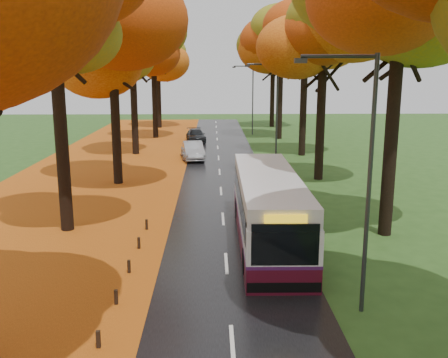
{
  "coord_description": "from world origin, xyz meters",
  "views": [
    {
      "loc": [
        -0.53,
        -6.53,
        7.54
      ],
      "look_at": [
        0.0,
        15.87,
        2.6
      ],
      "focal_mm": 40.0,
      "sensor_mm": 36.0,
      "label": 1
    }
  ],
  "objects_px": {
    "streetlamp_near": "(362,166)",
    "car_dark": "(196,136)",
    "streetlamp_mid": "(273,109)",
    "bus": "(268,206)",
    "car_white": "(191,150)",
    "car_silver": "(193,151)",
    "streetlamp_far": "(251,94)"
  },
  "relations": [
    {
      "from": "streetlamp_near",
      "to": "streetlamp_mid",
      "type": "xyz_separation_m",
      "value": [
        0.0,
        22.0,
        0.0
      ]
    },
    {
      "from": "streetlamp_mid",
      "to": "streetlamp_far",
      "type": "xyz_separation_m",
      "value": [
        0.0,
        22.0,
        0.0
      ]
    },
    {
      "from": "car_silver",
      "to": "car_dark",
      "type": "xyz_separation_m",
      "value": [
        -0.11,
        10.56,
        -0.1
      ]
    },
    {
      "from": "streetlamp_near",
      "to": "streetlamp_far",
      "type": "height_order",
      "value": "same"
    },
    {
      "from": "car_dark",
      "to": "bus",
      "type": "bearing_deg",
      "value": -89.83
    },
    {
      "from": "car_white",
      "to": "streetlamp_near",
      "type": "bearing_deg",
      "value": -84.2
    },
    {
      "from": "car_silver",
      "to": "streetlamp_near",
      "type": "bearing_deg",
      "value": -85.19
    },
    {
      "from": "car_silver",
      "to": "car_dark",
      "type": "relative_size",
      "value": 1.01
    },
    {
      "from": "streetlamp_far",
      "to": "car_dark",
      "type": "relative_size",
      "value": 1.77
    },
    {
      "from": "streetlamp_near",
      "to": "car_white",
      "type": "height_order",
      "value": "streetlamp_near"
    },
    {
      "from": "streetlamp_mid",
      "to": "car_silver",
      "type": "distance_m",
      "value": 9.04
    },
    {
      "from": "bus",
      "to": "car_white",
      "type": "relative_size",
      "value": 2.74
    },
    {
      "from": "car_white",
      "to": "car_dark",
      "type": "relative_size",
      "value": 0.92
    },
    {
      "from": "streetlamp_far",
      "to": "bus",
      "type": "relative_size",
      "value": 0.7
    },
    {
      "from": "car_white",
      "to": "car_silver",
      "type": "relative_size",
      "value": 0.91
    },
    {
      "from": "streetlamp_mid",
      "to": "car_white",
      "type": "height_order",
      "value": "streetlamp_mid"
    },
    {
      "from": "streetlamp_near",
      "to": "car_dark",
      "type": "distance_m",
      "value": 38.67
    },
    {
      "from": "car_white",
      "to": "streetlamp_far",
      "type": "bearing_deg",
      "value": 61.62
    },
    {
      "from": "streetlamp_mid",
      "to": "streetlamp_far",
      "type": "relative_size",
      "value": 1.0
    },
    {
      "from": "bus",
      "to": "car_dark",
      "type": "relative_size",
      "value": 2.52
    },
    {
      "from": "car_dark",
      "to": "streetlamp_mid",
      "type": "bearing_deg",
      "value": -76.19
    },
    {
      "from": "streetlamp_far",
      "to": "streetlamp_near",
      "type": "bearing_deg",
      "value": -90.0
    },
    {
      "from": "car_silver",
      "to": "streetlamp_mid",
      "type": "bearing_deg",
      "value": -49.2
    },
    {
      "from": "streetlamp_far",
      "to": "bus",
      "type": "bearing_deg",
      "value": -93.1
    },
    {
      "from": "bus",
      "to": "car_white",
      "type": "height_order",
      "value": "bus"
    },
    {
      "from": "streetlamp_near",
      "to": "streetlamp_far",
      "type": "xyz_separation_m",
      "value": [
        0.0,
        44.0,
        0.0
      ]
    },
    {
      "from": "car_white",
      "to": "streetlamp_mid",
      "type": "bearing_deg",
      "value": -50.65
    },
    {
      "from": "streetlamp_far",
      "to": "streetlamp_mid",
      "type": "bearing_deg",
      "value": -90.0
    },
    {
      "from": "streetlamp_near",
      "to": "car_dark",
      "type": "xyz_separation_m",
      "value": [
        -6.22,
        37.95,
        -4.02
      ]
    },
    {
      "from": "streetlamp_near",
      "to": "car_dark",
      "type": "relative_size",
      "value": 1.77
    },
    {
      "from": "streetlamp_mid",
      "to": "streetlamp_near",
      "type": "bearing_deg",
      "value": -90.0
    },
    {
      "from": "streetlamp_mid",
      "to": "bus",
      "type": "relative_size",
      "value": 0.7
    }
  ]
}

